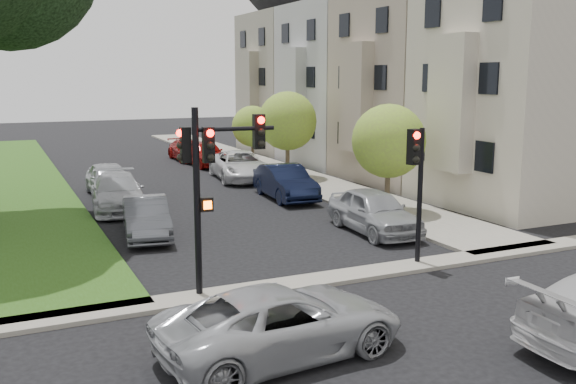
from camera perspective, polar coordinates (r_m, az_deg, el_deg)
name	(u,v)px	position (r m, az deg, el deg)	size (l,w,h in m)	color
ground	(371,303)	(16.45, 7.43, -9.75)	(140.00, 140.00, 0.00)	black
sidewalk_right	(259,165)	(40.36, -2.61, 2.43)	(3.50, 44.00, 0.12)	slate
sidewalk_cross	(333,278)	(18.06, 4.03, -7.64)	(60.00, 1.00, 0.12)	slate
house_a	(525,44)	(29.58, 20.33, 12.27)	(7.70, 7.55, 15.97)	#A69F8F
house_b	(419,50)	(35.31, 11.53, 12.29)	(7.70, 7.55, 15.97)	#A19884
house_c	(347,54)	(41.60, 5.29, 12.13)	(7.70, 7.55, 15.97)	#999999
house_d	(296,57)	(48.24, 0.74, 11.93)	(7.70, 7.55, 15.97)	gray
small_tree_a	(389,141)	(26.28, 8.93, 4.48)	(3.00, 3.00, 4.50)	brown
small_tree_b	(287,121)	(34.78, -0.04, 6.32)	(3.18, 3.18, 4.77)	brown
small_tree_c	(252,126)	(39.55, -3.18, 5.84)	(2.52, 2.52, 3.78)	brown
traffic_signal_main	(211,167)	(16.19, -6.89, 2.18)	(2.38, 0.62, 4.86)	black
traffic_signal_secondary	(417,171)	(19.08, 11.39, 1.86)	(0.55, 0.44, 4.13)	black
car_cross_near	(282,322)	(13.22, -0.56, -11.48)	(2.38, 5.16, 1.43)	#999BA0
car_parked_0	(374,211)	(23.34, 7.67, -1.69)	(1.88, 4.67, 1.59)	#999BA0
car_parked_1	(285,182)	(29.38, -0.23, 0.88)	(1.66, 4.75, 1.57)	black
car_parked_2	(240,165)	(34.95, -4.28, 2.37)	(2.59, 5.61, 1.56)	silver
car_parked_3	(205,153)	(40.48, -7.38, 3.44)	(1.89, 4.69, 1.60)	maroon
car_parked_4	(187,150)	(43.43, -8.93, 3.69)	(1.88, 4.61, 1.34)	maroon
car_parked_5	(146,218)	(23.03, -12.50, -2.25)	(1.48, 4.25, 1.40)	#3F4247
car_parked_6	(118,192)	(27.95, -14.89, -0.03)	(2.11, 5.20, 1.51)	#999BA0
car_parked_7	(109,179)	(31.32, -15.61, 1.08)	(1.84, 4.58, 1.56)	#999BA0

